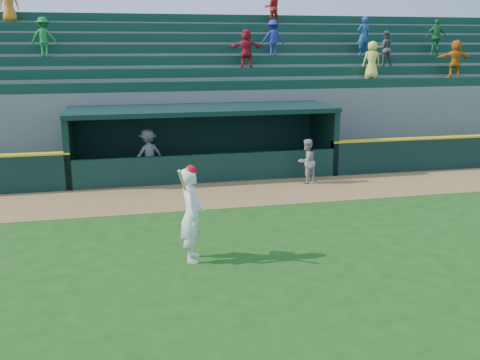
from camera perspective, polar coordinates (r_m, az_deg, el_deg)
The scene contains 7 objects.
ground at distance 12.38m, azimuth 1.63°, elevation -7.63°, with size 120.00×120.00×0.00m, color #1A4812.
warning_track at distance 16.92m, azimuth -2.44°, elevation -1.57°, with size 40.00×3.00×0.01m, color olive.
dugout_player_front at distance 18.32m, azimuth 7.12°, elevation 2.00°, with size 0.74×0.58×1.53m, color #9A9995.
dugout_player_inside at distance 19.07m, azimuth -9.77°, elevation 2.74°, with size 1.13×0.65×1.75m, color #989994.
dugout at distance 19.62m, azimuth -4.11°, elevation 4.66°, with size 9.40×2.80×2.46m.
stands at distance 23.97m, azimuth -5.74°, elevation 8.87°, with size 34.50×6.29×7.06m.
batter_at_plate at distance 11.61m, azimuth -5.18°, elevation -3.60°, with size 0.63×0.86×2.16m.
Camera 1 is at (-2.85, -11.13, 4.61)m, focal length 40.00 mm.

